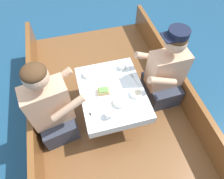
# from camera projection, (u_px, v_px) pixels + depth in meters

# --- Properties ---
(ground_plane) EXTENTS (60.00, 60.00, 0.00)m
(ground_plane) POSITION_uv_depth(u_px,v_px,m) (111.00, 117.00, 2.71)
(ground_plane) COLOR navy
(boat_deck) EXTENTS (1.80, 3.00, 0.30)m
(boat_deck) POSITION_uv_depth(u_px,v_px,m) (111.00, 112.00, 2.59)
(boat_deck) COLOR brown
(boat_deck) RESTS_ON ground_plane
(gunwale_port) EXTENTS (0.06, 3.00, 0.34)m
(gunwale_port) POSITION_uv_depth(u_px,v_px,m) (34.00, 115.00, 2.20)
(gunwale_port) COLOR brown
(gunwale_port) RESTS_ON boat_deck
(gunwale_starboard) EXTENTS (0.06, 3.00, 0.34)m
(gunwale_starboard) POSITION_uv_depth(u_px,v_px,m) (178.00, 83.00, 2.47)
(gunwale_starboard) COLOR brown
(gunwale_starboard) RESTS_ON boat_deck
(cockpit_table) EXTENTS (0.67, 0.84, 0.41)m
(cockpit_table) POSITION_uv_depth(u_px,v_px,m) (112.00, 93.00, 2.13)
(cockpit_table) COLOR #B2B2B7
(cockpit_table) RESTS_ON boat_deck
(person_port) EXTENTS (0.57, 0.52, 1.02)m
(person_port) POSITION_uv_depth(u_px,v_px,m) (51.00, 109.00, 1.96)
(person_port) COLOR #333847
(person_port) RESTS_ON boat_deck
(person_starboard) EXTENTS (0.53, 0.45, 1.01)m
(person_starboard) POSITION_uv_depth(u_px,v_px,m) (165.00, 74.00, 2.23)
(person_starboard) COLOR #333847
(person_starboard) RESTS_ON boat_deck
(plate_sandwich) EXTENTS (0.17, 0.17, 0.01)m
(plate_sandwich) POSITION_uv_depth(u_px,v_px,m) (104.00, 93.00, 2.08)
(plate_sandwich) COLOR white
(plate_sandwich) RESTS_ON cockpit_table
(plate_bread) EXTENTS (0.17, 0.17, 0.01)m
(plate_bread) POSITION_uv_depth(u_px,v_px,m) (109.00, 74.00, 2.23)
(plate_bread) COLOR white
(plate_bread) RESTS_ON cockpit_table
(sandwich) EXTENTS (0.13, 0.10, 0.05)m
(sandwich) POSITION_uv_depth(u_px,v_px,m) (104.00, 91.00, 2.06)
(sandwich) COLOR tan
(sandwich) RESTS_ON plate_sandwich
(bowl_port_near) EXTENTS (0.14, 0.14, 0.04)m
(bowl_port_near) POSITION_uv_depth(u_px,v_px,m) (120.00, 102.00, 1.99)
(bowl_port_near) COLOR white
(bowl_port_near) RESTS_ON cockpit_table
(bowl_starboard_near) EXTENTS (0.12, 0.12, 0.04)m
(bowl_starboard_near) POSITION_uv_depth(u_px,v_px,m) (136.00, 94.00, 2.05)
(bowl_starboard_near) COLOR white
(bowl_starboard_near) RESTS_ON cockpit_table
(bowl_center_far) EXTENTS (0.13, 0.13, 0.04)m
(bowl_center_far) POSITION_uv_depth(u_px,v_px,m) (88.00, 74.00, 2.21)
(bowl_center_far) COLOR white
(bowl_center_far) RESTS_ON cockpit_table
(coffee_cup_port) EXTENTS (0.11, 0.08, 0.07)m
(coffee_cup_port) POSITION_uv_depth(u_px,v_px,m) (109.00, 115.00, 1.89)
(coffee_cup_port) COLOR white
(coffee_cup_port) RESTS_ON cockpit_table
(coffee_cup_starboard) EXTENTS (0.11, 0.08, 0.05)m
(coffee_cup_starboard) POSITION_uv_depth(u_px,v_px,m) (122.00, 67.00, 2.26)
(coffee_cup_starboard) COLOR white
(coffee_cup_starboard) RESTS_ON cockpit_table
(utensil_knife_port) EXTENTS (0.17, 0.06, 0.00)m
(utensil_knife_port) POSITION_uv_depth(u_px,v_px,m) (118.00, 89.00, 2.11)
(utensil_knife_port) COLOR silver
(utensil_knife_port) RESTS_ON cockpit_table
(utensil_fork_port) EXTENTS (0.07, 0.17, 0.00)m
(utensil_fork_port) POSITION_uv_depth(u_px,v_px,m) (93.00, 118.00, 1.90)
(utensil_fork_port) COLOR silver
(utensil_fork_port) RESTS_ON cockpit_table
(utensil_spoon_center) EXTENTS (0.17, 0.04, 0.01)m
(utensil_spoon_center) POSITION_uv_depth(u_px,v_px,m) (132.00, 115.00, 1.92)
(utensil_spoon_center) COLOR silver
(utensil_spoon_center) RESTS_ON cockpit_table
(utensil_knife_starboard) EXTENTS (0.17, 0.05, 0.00)m
(utensil_knife_starboard) POSITION_uv_depth(u_px,v_px,m) (93.00, 106.00, 1.99)
(utensil_knife_starboard) COLOR silver
(utensil_knife_starboard) RESTS_ON cockpit_table
(utensil_spoon_port) EXTENTS (0.06, 0.17, 0.01)m
(utensil_spoon_port) POSITION_uv_depth(u_px,v_px,m) (133.00, 78.00, 2.20)
(utensil_spoon_port) COLOR silver
(utensil_spoon_port) RESTS_ON cockpit_table
(utensil_spoon_starboard) EXTENTS (0.04, 0.17, 0.01)m
(utensil_spoon_starboard) POSITION_uv_depth(u_px,v_px,m) (131.00, 70.00, 2.27)
(utensil_spoon_starboard) COLOR silver
(utensil_spoon_starboard) RESTS_ON cockpit_table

